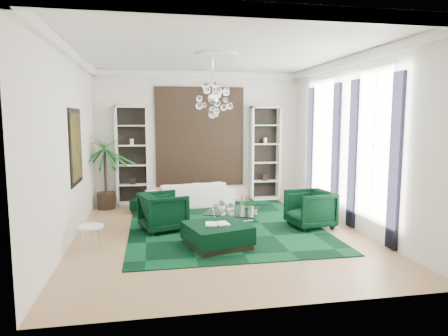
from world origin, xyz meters
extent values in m
cube|color=tan|center=(0.00, 0.00, -0.01)|extent=(6.00, 7.00, 0.02)
cube|color=white|center=(0.00, 0.00, 3.81)|extent=(6.00, 7.00, 0.02)
cube|color=silver|center=(0.00, 3.51, 1.90)|extent=(6.00, 0.02, 3.80)
cube|color=silver|center=(0.00, -3.51, 1.90)|extent=(6.00, 0.02, 3.80)
cube|color=silver|center=(-3.01, 0.00, 1.90)|extent=(0.02, 7.00, 3.80)
cube|color=silver|center=(3.01, 0.00, 1.90)|extent=(0.02, 7.00, 3.80)
cylinder|color=white|center=(0.00, 0.30, 3.77)|extent=(0.90, 0.90, 0.05)
cube|color=black|center=(0.00, 3.46, 1.90)|extent=(2.50, 0.06, 2.80)
cube|color=black|center=(-2.97, 0.60, 1.85)|extent=(0.04, 1.30, 1.60)
cube|color=white|center=(2.99, -0.90, 1.90)|extent=(0.03, 1.10, 2.90)
cube|color=black|center=(2.96, -1.68, 1.65)|extent=(0.07, 0.30, 3.25)
cube|color=black|center=(2.96, -0.12, 1.65)|extent=(0.07, 0.30, 3.25)
cube|color=white|center=(2.99, 1.50, 1.90)|extent=(0.03, 1.10, 2.90)
cube|color=black|center=(2.96, 0.72, 1.65)|extent=(0.07, 0.30, 3.25)
cube|color=black|center=(2.96, 2.28, 1.65)|extent=(0.07, 0.30, 3.25)
cube|color=black|center=(0.18, 0.55, 0.01)|extent=(4.20, 5.00, 0.02)
imported|color=white|center=(-0.38, 2.72, 0.34)|extent=(2.48, 1.37, 0.68)
imported|color=black|center=(-1.19, 0.40, 0.42)|extent=(1.15, 1.13, 0.84)
imported|color=black|center=(2.06, 0.06, 0.42)|extent=(1.02, 1.00, 0.84)
cube|color=black|center=(-1.48, 2.26, 0.18)|extent=(1.04, 1.04, 0.36)
cube|color=black|center=(-0.22, -0.91, 0.22)|extent=(1.35, 1.35, 0.44)
cube|color=white|center=(-0.22, -0.91, 0.45)|extent=(0.46, 0.31, 0.03)
cylinder|color=white|center=(-2.55, -0.72, 0.23)|extent=(0.60, 0.60, 0.46)
imported|color=#19591E|center=(0.65, 0.18, 0.51)|extent=(0.17, 0.16, 0.25)
camera|label=1|loc=(-1.42, -8.22, 2.44)|focal=32.00mm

